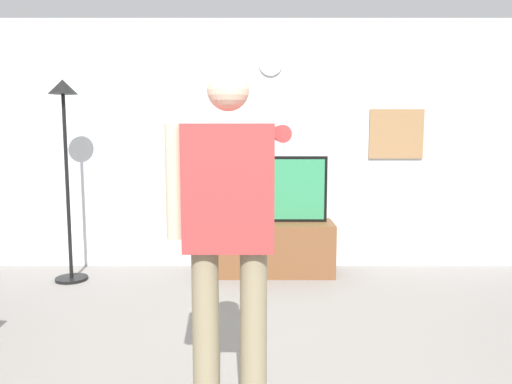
{
  "coord_description": "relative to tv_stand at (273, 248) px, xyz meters",
  "views": [
    {
      "loc": [
        0.09,
        -2.57,
        1.52
      ],
      "look_at": [
        0.07,
        1.2,
        1.05
      ],
      "focal_mm": 35.01,
      "sensor_mm": 36.0,
      "label": 1
    }
  ],
  "objects": [
    {
      "name": "tv_stand",
      "position": [
        0.0,
        0.0,
        0.0
      ],
      "size": [
        1.32,
        0.52,
        0.55
      ],
      "color": "brown",
      "rests_on": "ground_plane"
    },
    {
      "name": "back_wall",
      "position": [
        -0.25,
        0.35,
        1.07
      ],
      "size": [
        6.4,
        0.1,
        2.7
      ],
      "primitive_type": "cube",
      "color": "silver",
      "rests_on": "ground_plane"
    },
    {
      "name": "television",
      "position": [
        -0.0,
        0.05,
        0.62
      ],
      "size": [
        1.18,
        0.07,
        0.69
      ],
      "color": "black",
      "rests_on": "tv_stand"
    },
    {
      "name": "floor_lamp",
      "position": [
        -2.04,
        -0.24,
        1.16
      ],
      "size": [
        0.32,
        0.32,
        2.01
      ],
      "color": "black",
      "rests_on": "ground_plane"
    },
    {
      "name": "framed_picture",
      "position": [
        1.37,
        0.3,
        1.2
      ],
      "size": [
        0.59,
        0.04,
        0.54
      ],
      "primitive_type": "cube",
      "color": "#997047"
    },
    {
      "name": "person_standing_nearer_lamp",
      "position": [
        -0.29,
        -2.67,
        0.77
      ],
      "size": [
        0.63,
        0.78,
        1.82
      ],
      "color": "gray",
      "rests_on": "ground_plane"
    },
    {
      "name": "wall_clock",
      "position": [
        -0.0,
        0.29,
        1.95
      ],
      "size": [
        0.25,
        0.03,
        0.25
      ],
      "primitive_type": "cylinder",
      "rotation": [
        1.57,
        0.0,
        0.0
      ],
      "color": "white"
    }
  ]
}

